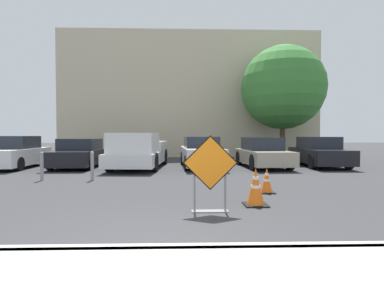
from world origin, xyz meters
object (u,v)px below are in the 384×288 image
(road_closed_sign, at_px, (210,170))
(parked_car_second, at_px, (80,154))
(parked_car_fourth, at_px, (262,153))
(traffic_cone_nearest, at_px, (256,187))
(parked_car_nearest, at_px, (15,153))
(traffic_cone_second, at_px, (267,181))
(pickup_truck, at_px, (138,152))
(bollard_nearest, at_px, (92,165))
(parked_car_third, at_px, (201,153))
(parked_car_fifth, at_px, (319,153))
(bollard_second, at_px, (42,165))

(road_closed_sign, xyz_separation_m, parked_car_second, (-5.46, 8.61, -0.21))
(road_closed_sign, xyz_separation_m, parked_car_fourth, (3.23, 8.22, -0.18))
(traffic_cone_nearest, distance_m, parked_car_nearest, 12.18)
(traffic_cone_second, distance_m, parked_car_fourth, 6.48)
(pickup_truck, bearing_deg, bollard_nearest, 78.10)
(traffic_cone_nearest, relative_size, traffic_cone_second, 1.21)
(road_closed_sign, bearing_deg, parked_car_nearest, 135.23)
(parked_car_second, height_order, parked_car_third, parked_car_third)
(traffic_cone_second, xyz_separation_m, pickup_truck, (-4.26, 5.98, 0.41))
(road_closed_sign, distance_m, pickup_truck, 8.33)
(parked_car_third, relative_size, parked_car_fifth, 1.07)
(traffic_cone_nearest, xyz_separation_m, bollard_second, (-6.31, 3.74, 0.12))
(bollard_nearest, relative_size, bollard_second, 1.01)
(road_closed_sign, xyz_separation_m, parked_car_nearest, (-8.36, 8.29, -0.17))
(road_closed_sign, relative_size, parked_car_nearest, 0.37)
(pickup_truck, distance_m, bollard_second, 4.51)
(road_closed_sign, relative_size, pickup_truck, 0.27)
(parked_car_nearest, height_order, parked_car_fourth, parked_car_nearest)
(traffic_cone_nearest, height_order, bollard_second, bollard_second)
(traffic_cone_nearest, height_order, parked_car_second, parked_car_second)
(traffic_cone_nearest, bearing_deg, traffic_cone_second, 65.41)
(parked_car_fifth, bearing_deg, bollard_second, 24.05)
(traffic_cone_nearest, distance_m, bollard_second, 7.33)
(traffic_cone_nearest, distance_m, parked_car_third, 7.93)
(parked_car_nearest, relative_size, parked_car_second, 0.97)
(road_closed_sign, height_order, traffic_cone_second, road_closed_sign)
(pickup_truck, relative_size, bollard_nearest, 5.63)
(parked_car_second, bearing_deg, parked_car_nearest, 5.37)
(traffic_cone_second, bearing_deg, parked_car_fifth, 56.30)
(traffic_cone_second, relative_size, bollard_nearest, 0.68)
(bollard_nearest, bearing_deg, traffic_cone_second, -24.12)
(parked_car_nearest, height_order, bollard_second, parked_car_nearest)
(road_closed_sign, bearing_deg, parked_car_second, 122.41)
(parked_car_second, bearing_deg, parked_car_fifth, 179.23)
(parked_car_nearest, bearing_deg, parked_car_third, 178.67)
(traffic_cone_second, relative_size, parked_car_fifth, 0.15)
(traffic_cone_nearest, xyz_separation_m, pickup_truck, (-3.63, 7.36, 0.34))
(parked_car_third, bearing_deg, parked_car_fourth, 171.71)
(traffic_cone_second, xyz_separation_m, bollard_second, (-6.94, 2.36, 0.19))
(parked_car_nearest, distance_m, parked_car_second, 2.92)
(traffic_cone_second, distance_m, pickup_truck, 7.35)
(bollard_nearest, bearing_deg, traffic_cone_nearest, -38.89)
(traffic_cone_second, bearing_deg, bollard_second, 161.25)
(road_closed_sign, bearing_deg, bollard_nearest, 129.94)
(parked_car_second, relative_size, bollard_nearest, 4.34)
(parked_car_nearest, relative_size, pickup_truck, 0.75)
(traffic_cone_second, distance_m, parked_car_third, 6.66)
(traffic_cone_second, xyz_separation_m, parked_car_fifth, (4.46, 6.69, 0.35))
(traffic_cone_nearest, distance_m, pickup_truck, 8.21)
(parked_car_fourth, relative_size, bollard_second, 4.29)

